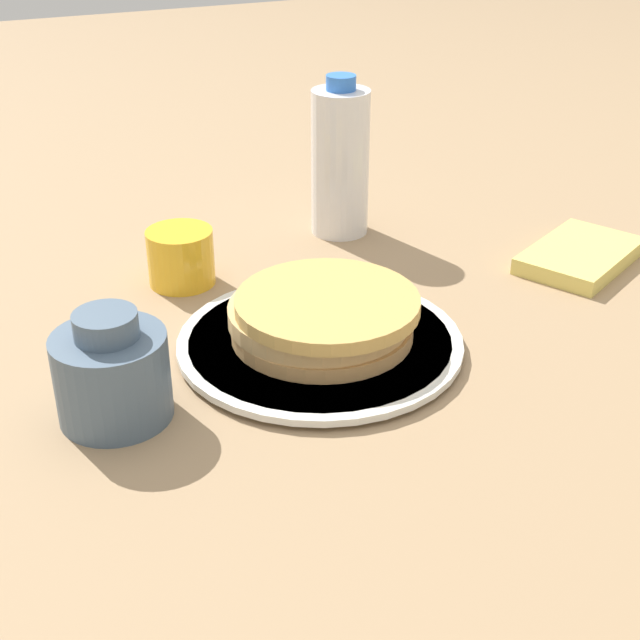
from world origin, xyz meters
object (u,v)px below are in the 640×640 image
at_px(cream_jug, 112,373).
at_px(plate, 320,343).
at_px(juice_glass, 181,257).
at_px(water_bottle_near, 340,161).
at_px(pancake_stack, 323,316).

bearing_deg(cream_jug, plate, -171.37).
xyz_separation_m(juice_glass, water_bottle_near, (-0.23, -0.06, 0.06)).
relative_size(plate, juice_glass, 3.77).
bearing_deg(juice_glass, pancake_stack, 113.73).
xyz_separation_m(pancake_stack, water_bottle_near, (-0.14, -0.26, 0.06)).
distance_m(plate, water_bottle_near, 0.32).
bearing_deg(juice_glass, plate, 112.37).
relative_size(plate, cream_jug, 2.78).
xyz_separation_m(plate, cream_jug, (0.21, 0.03, 0.04)).
height_order(plate, cream_jug, cream_jug).
bearing_deg(plate, water_bottle_near, -118.87).
height_order(pancake_stack, juice_glass, juice_glass).
height_order(plate, pancake_stack, pancake_stack).
xyz_separation_m(plate, juice_glass, (0.08, -0.20, 0.03)).
relative_size(juice_glass, water_bottle_near, 0.38).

